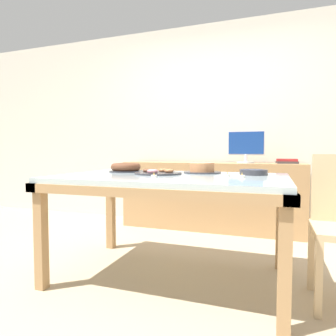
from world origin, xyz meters
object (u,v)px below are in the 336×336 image
tealight_left_edge (228,175)px  pastry_platter (158,173)px  book_stack (287,161)px  cake_golden_bundt (126,168)px  tealight_near_front (242,176)px  cake_chocolate_round (202,169)px  plate_stack (254,172)px  computer_monitor (246,147)px  tealight_right_edge (154,176)px

tealight_left_edge → pastry_platter: bearing=176.6°
book_stack → cake_golden_bundt: size_ratio=0.84×
cake_golden_bundt → tealight_near_front: bearing=-12.7°
cake_chocolate_round → plate_stack: 0.42m
plate_stack → tealight_left_edge: 0.27m
cake_chocolate_round → pastry_platter: 0.38m
tealight_left_edge → computer_monitor: bearing=89.9°
cake_chocolate_round → plate_stack: size_ratio=1.47×
cake_golden_bundt → tealight_near_front: 1.03m
book_stack → plate_stack: size_ratio=1.16×
pastry_platter → tealight_near_front: 0.66m
cake_golden_bundt → tealight_left_edge: cake_golden_bundt is taller
pastry_platter → tealight_near_front: bearing=-7.8°
cake_chocolate_round → tealight_left_edge: (0.25, -0.26, -0.03)m
cake_chocolate_round → plate_stack: (0.41, -0.05, -0.02)m
cake_golden_bundt → tealight_left_edge: size_ratio=7.23×
tealight_right_edge → book_stack: bearing=61.8°
cake_golden_bundt → pastry_platter: bearing=-21.2°
book_stack → pastry_platter: 1.75m
computer_monitor → plate_stack: (0.16, -1.26, -0.21)m
tealight_left_edge → tealight_near_front: 0.12m
book_stack → tealight_left_edge: size_ratio=6.09×
plate_stack → cake_golden_bundt: bearing=-177.8°
plate_stack → tealight_right_edge: 0.78m
plate_stack → computer_monitor: bearing=97.4°
cake_chocolate_round → cake_golden_bundt: bearing=-171.8°
pastry_platter → plate_stack: (0.71, 0.18, 0.01)m
computer_monitor → cake_chocolate_round: (-0.25, -1.20, -0.19)m
pastry_platter → plate_stack: 0.74m
book_stack → plate_stack: book_stack is taller
book_stack → cake_chocolate_round: 1.39m
cake_golden_bundt → plate_stack: (1.07, 0.04, -0.02)m
book_stack → plate_stack: (-0.29, -1.26, -0.05)m
tealight_left_edge → tealight_near_front: (0.11, -0.06, 0.00)m
cake_golden_bundt → plate_stack: 1.07m
cake_golden_bundt → tealight_left_edge: 0.92m
cake_golden_bundt → plate_stack: cake_golden_bundt is taller
tealight_left_edge → book_stack: bearing=72.9°
cake_golden_bundt → tealight_right_edge: bearing=-44.0°
book_stack → cake_chocolate_round: (-0.70, -1.21, -0.03)m
tealight_right_edge → cake_golden_bundt: bearing=136.0°
book_stack → plate_stack: 1.29m
cake_chocolate_round → tealight_right_edge: cake_chocolate_round is taller
computer_monitor → tealight_right_edge: bearing=-105.3°
tealight_left_edge → plate_stack: bearing=51.8°
cake_chocolate_round → tealight_right_edge: (-0.22, -0.51, -0.03)m
cake_chocolate_round → tealight_right_edge: bearing=-113.3°
computer_monitor → cake_chocolate_round: size_ratio=1.37×
computer_monitor → tealight_near_front: (0.10, -1.52, -0.22)m
plate_stack → tealight_left_edge: plate_stack is taller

